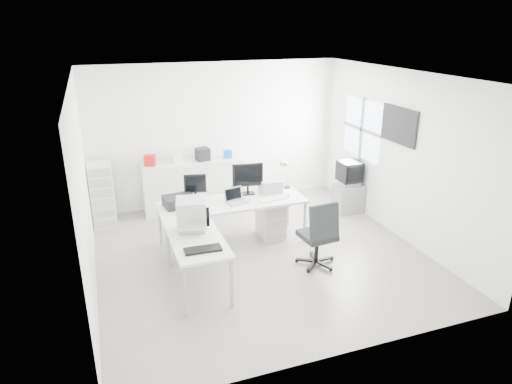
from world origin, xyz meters
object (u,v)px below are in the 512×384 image
object	(u,v)px
lcd_monitor_small	(195,187)
lcd_monitor_large	(248,179)
crt_tv	(350,173)
main_desk	(233,222)
side_desk	(197,262)
crt_monitor	(191,216)
tv_cabinet	(348,198)
office_chair	(317,232)
drawer_pedestal	(271,220)
filing_cabinet	(102,195)
laser_printer	(270,186)
laptop	(237,196)
inkjet_printer	(179,201)
sideboard	(194,185)

from	to	relation	value
lcd_monitor_small	lcd_monitor_large	world-z (taller)	lcd_monitor_large
crt_tv	main_desk	bearing A→B (deg)	-167.55
side_desk	crt_monitor	bearing A→B (deg)	90.00
side_desk	tv_cabinet	distance (m)	3.74
main_desk	office_chair	bearing A→B (deg)	-48.78
side_desk	tv_cabinet	bearing A→B (deg)	26.22
drawer_pedestal	filing_cabinet	bearing A→B (deg)	151.67
main_desk	laser_printer	bearing A→B (deg)	16.35
office_chair	crt_monitor	bearing A→B (deg)	166.32
laser_printer	laptop	bearing A→B (deg)	-152.85
laptop	laser_printer	xyz separation A→B (m)	(0.70, 0.32, -0.02)
laptop	crt_tv	xyz separation A→B (m)	(2.46, 0.65, -0.09)
main_desk	lcd_monitor_small	bearing A→B (deg)	155.56
tv_cabinet	inkjet_printer	bearing A→B (deg)	-172.31
inkjet_printer	laser_printer	world-z (taller)	laser_printer
main_desk	filing_cabinet	world-z (taller)	filing_cabinet
filing_cabinet	drawer_pedestal	bearing A→B (deg)	-28.33
side_desk	crt_tv	size ratio (longest dim) A/B	2.80
main_desk	crt_monitor	distance (m)	1.34
drawer_pedestal	filing_cabinet	size ratio (longest dim) A/B	0.52
inkjet_printer	laptop	distance (m)	0.92
tv_cabinet	crt_tv	size ratio (longest dim) A/B	1.11
side_desk	sideboard	xyz separation A→B (m)	(0.57, 2.80, 0.12)
drawer_pedestal	lcd_monitor_large	size ratio (longest dim) A/B	1.11
lcd_monitor_small	lcd_monitor_large	bearing A→B (deg)	11.87
crt_tv	tv_cabinet	bearing A→B (deg)	0.00
lcd_monitor_large	laser_printer	xyz separation A→B (m)	(0.40, -0.03, -0.17)
side_desk	sideboard	distance (m)	2.86
crt_tv	inkjet_printer	bearing A→B (deg)	-172.31
laptop	main_desk	bearing A→B (deg)	101.98
drawer_pedestal	main_desk	bearing A→B (deg)	-175.91
lcd_monitor_large	laser_printer	distance (m)	0.43
drawer_pedestal	tv_cabinet	size ratio (longest dim) A/B	1.08
main_desk	office_chair	world-z (taller)	office_chair
sideboard	laptop	bearing A→B (deg)	-79.65
crt_monitor	sideboard	bearing A→B (deg)	88.62
sideboard	filing_cabinet	bearing A→B (deg)	-173.51
office_chair	tv_cabinet	size ratio (longest dim) A/B	1.96
drawer_pedestal	laser_printer	world-z (taller)	laser_printer
drawer_pedestal	lcd_monitor_large	bearing A→B (deg)	150.26
side_desk	tv_cabinet	world-z (taller)	side_desk
crt_monitor	tv_cabinet	size ratio (longest dim) A/B	0.79
sideboard	filing_cabinet	world-z (taller)	filing_cabinet
side_desk	laser_printer	world-z (taller)	laser_printer
crt_monitor	sideboard	size ratio (longest dim) A/B	0.22
main_desk	drawer_pedestal	xyz separation A→B (m)	(0.70, 0.05, -0.08)
laptop	laser_printer	world-z (taller)	laptop
office_chair	laptop	bearing A→B (deg)	127.23
lcd_monitor_small	crt_monitor	bearing A→B (deg)	-93.39
main_desk	crt_monitor	bearing A→B (deg)	-135.00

